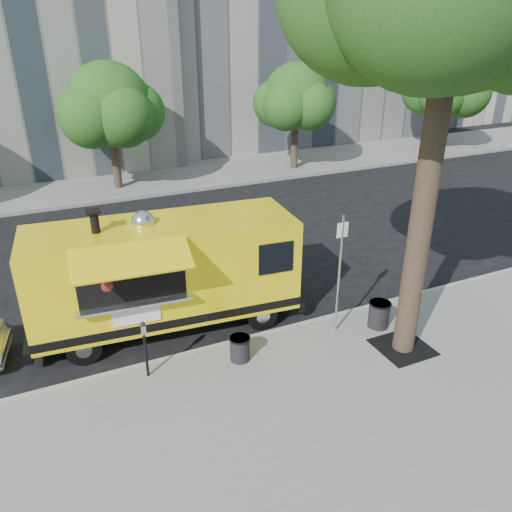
{
  "coord_description": "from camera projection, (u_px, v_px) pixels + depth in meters",
  "views": [
    {
      "loc": [
        -4.48,
        -10.1,
        6.93
      ],
      "look_at": [
        0.14,
        0.0,
        1.78
      ],
      "focal_mm": 35.0,
      "sensor_mm": 36.0,
      "label": 1
    }
  ],
  "objects": [
    {
      "name": "sign_post",
      "position": [
        340.0,
        268.0,
        11.46
      ],
      "size": [
        0.28,
        0.06,
        3.0
      ],
      "color": "silver",
      "rests_on": "sidewalk"
    },
    {
      "name": "far_tree_c",
      "position": [
        296.0,
        97.0,
        24.62
      ],
      "size": [
        3.24,
        3.24,
        5.21
      ],
      "color": "#33261C",
      "rests_on": "far_sidewalk"
    },
    {
      "name": "trash_bin_right",
      "position": [
        379.0,
        314.0,
        12.22
      ],
      "size": [
        0.55,
        0.55,
        0.66
      ],
      "color": "black",
      "rests_on": "sidewalk"
    },
    {
      "name": "curb",
      "position": [
        267.0,
        335.0,
        12.13
      ],
      "size": [
        60.0,
        0.14,
        0.16
      ],
      "primitive_type": "cube",
      "color": "#999993",
      "rests_on": "ground"
    },
    {
      "name": "ground",
      "position": [
        251.0,
        319.0,
        12.93
      ],
      "size": [
        120.0,
        120.0,
        0.0
      ],
      "primitive_type": "plane",
      "color": "black",
      "rests_on": "ground"
    },
    {
      "name": "far_sidewalk",
      "position": [
        137.0,
        182.0,
        24.04
      ],
      "size": [
        60.0,
        5.0,
        0.15
      ],
      "primitive_type": "cube",
      "color": "gray",
      "rests_on": "ground"
    },
    {
      "name": "far_tree_b",
      "position": [
        109.0,
        105.0,
        21.42
      ],
      "size": [
        3.6,
        3.6,
        5.5
      ],
      "color": "#33261C",
      "rests_on": "far_sidewalk"
    },
    {
      "name": "sidewalk",
      "position": [
        336.0,
        417.0,
        9.6
      ],
      "size": [
        60.0,
        6.0,
        0.15
      ],
      "primitive_type": "cube",
      "color": "gray",
      "rests_on": "ground"
    },
    {
      "name": "far_tree_d",
      "position": [
        448.0,
        84.0,
        28.49
      ],
      "size": [
        3.78,
        3.78,
        5.64
      ],
      "color": "#33261C",
      "rests_on": "far_sidewalk"
    },
    {
      "name": "tree_well",
      "position": [
        403.0,
        347.0,
        11.54
      ],
      "size": [
        1.2,
        1.2,
        0.02
      ],
      "primitive_type": "cube",
      "color": "black",
      "rests_on": "sidewalk"
    },
    {
      "name": "trash_bin_left",
      "position": [
        240.0,
        348.0,
        11.01
      ],
      "size": [
        0.48,
        0.48,
        0.57
      ],
      "color": "black",
      "rests_on": "sidewalk"
    },
    {
      "name": "parking_meter",
      "position": [
        145.0,
        343.0,
        10.27
      ],
      "size": [
        0.11,
        0.11,
        1.33
      ],
      "color": "black",
      "rests_on": "sidewalk"
    },
    {
      "name": "building_right",
      "position": [
        466.0,
        11.0,
        40.7
      ],
      "size": [
        16.0,
        12.0,
        16.0
      ],
      "primitive_type": "cube",
      "color": "beige",
      "rests_on": "ground"
    },
    {
      "name": "food_truck",
      "position": [
        164.0,
        272.0,
        12.0
      ],
      "size": [
        6.74,
        3.32,
        3.25
      ],
      "rotation": [
        0.0,
        0.0,
        -0.09
      ],
      "color": "yellow",
      "rests_on": "ground"
    }
  ]
}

